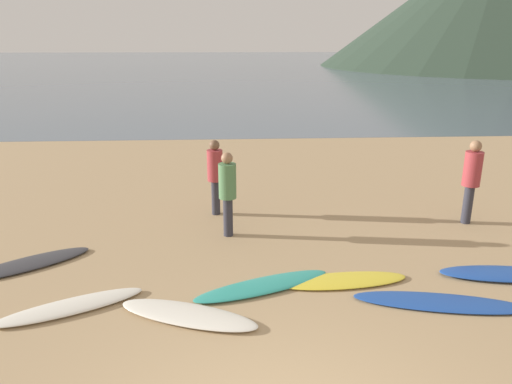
# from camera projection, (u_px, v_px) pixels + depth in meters

# --- Properties ---
(ground_plane) EXTENTS (120.00, 120.00, 0.20)m
(ground_plane) POSITION_uv_depth(u_px,v_px,m) (245.00, 178.00, 13.73)
(ground_plane) COLOR tan
(ground_plane) RESTS_ON ground
(ocean_water) EXTENTS (140.00, 100.00, 0.01)m
(ocean_water) POSITION_uv_depth(u_px,v_px,m) (231.00, 64.00, 65.93)
(ocean_water) COLOR slate
(ocean_water) RESTS_ON ground
(surfboard_1) EXTENTS (2.05, 1.66, 0.07)m
(surfboard_1) POSITION_uv_depth(u_px,v_px,m) (28.00, 264.00, 8.28)
(surfboard_1) COLOR #333338
(surfboard_1) RESTS_ON ground
(surfboard_2) EXTENTS (2.08, 1.33, 0.09)m
(surfboard_2) POSITION_uv_depth(u_px,v_px,m) (71.00, 306.00, 6.96)
(surfboard_2) COLOR silver
(surfboard_2) RESTS_ON ground
(surfboard_3) EXTENTS (2.12, 1.28, 0.10)m
(surfboard_3) POSITION_uv_depth(u_px,v_px,m) (188.00, 315.00, 6.75)
(surfboard_3) COLOR silver
(surfboard_3) RESTS_ON ground
(surfboard_4) EXTENTS (2.30, 1.30, 0.08)m
(surfboard_4) POSITION_uv_depth(u_px,v_px,m) (263.00, 286.00, 7.55)
(surfboard_4) COLOR teal
(surfboard_4) RESTS_ON ground
(surfboard_5) EXTENTS (2.12, 0.74, 0.06)m
(surfboard_5) POSITION_uv_depth(u_px,v_px,m) (343.00, 280.00, 7.73)
(surfboard_5) COLOR yellow
(surfboard_5) RESTS_ON ground
(surfboard_6) EXTENTS (2.55, 1.04, 0.06)m
(surfboard_6) POSITION_uv_depth(u_px,v_px,m) (440.00, 302.00, 7.09)
(surfboard_6) COLOR #1E479E
(surfboard_6) RESTS_ON ground
(surfboard_7) EXTENTS (2.15, 0.83, 0.10)m
(surfboard_7) POSITION_uv_depth(u_px,v_px,m) (505.00, 274.00, 7.90)
(surfboard_7) COLOR #1E479E
(surfboard_7) RESTS_ON ground
(person_0) EXTENTS (0.33, 0.33, 1.65)m
(person_0) POSITION_uv_depth(u_px,v_px,m) (215.00, 171.00, 10.40)
(person_0) COLOR #2D2D38
(person_0) RESTS_ON ground
(person_1) EXTENTS (0.34, 0.34, 1.67)m
(person_1) POSITION_uv_depth(u_px,v_px,m) (228.00, 188.00, 9.26)
(person_1) COLOR #2D2D38
(person_1) RESTS_ON ground
(person_2) EXTENTS (0.35, 0.35, 1.75)m
(person_2) POSITION_uv_depth(u_px,v_px,m) (472.00, 175.00, 9.88)
(person_2) COLOR #2D2D38
(person_2) RESTS_ON ground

